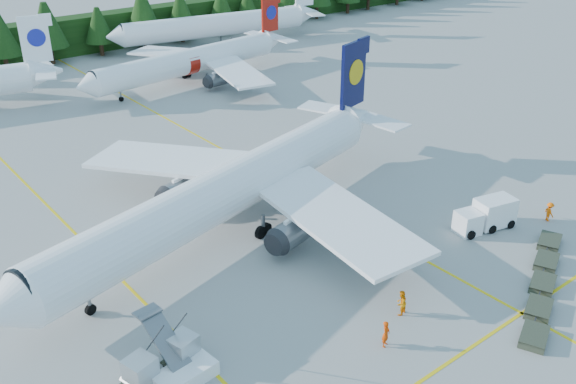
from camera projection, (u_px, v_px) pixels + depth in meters
ground at (399, 305)px, 45.55m from camera, size 320.00×320.00×0.00m
taxi_stripe_a at (96, 254)px, 51.65m from camera, size 0.25×120.00×0.01m
taxi_stripe_b at (289, 186)px, 62.84m from camera, size 0.25×120.00×0.01m
taxi_stripe_cross at (468, 349)px, 41.37m from camera, size 80.00×0.25×0.01m
treeline_hedge at (14, 45)px, 101.33m from camera, size 220.00×4.00×6.00m
airliner_navy at (217, 197)px, 52.38m from camera, size 42.46×34.50×12.58m
airliner_red at (185, 63)px, 91.29m from camera, size 35.59×29.13×10.36m
airliner_far_right at (210, 26)px, 111.24m from camera, size 38.45×10.21×11.27m
airstairs at (182, 369)px, 38.65m from camera, size 3.93×5.33×3.38m
service_truck at (485, 215)px, 54.79m from camera, size 5.72×3.16×2.61m
dolly_train at (543, 282)px, 47.33m from camera, size 14.80×8.54×0.15m
uld_pair at (162, 360)px, 38.71m from camera, size 5.68×2.53×1.79m
crew_a at (386, 334)px, 41.30m from camera, size 0.82×0.71×1.89m
crew_b at (401, 303)px, 44.25m from camera, size 1.06×0.91×1.89m
crew_c at (549, 212)px, 56.19m from camera, size 0.76×0.87×1.76m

